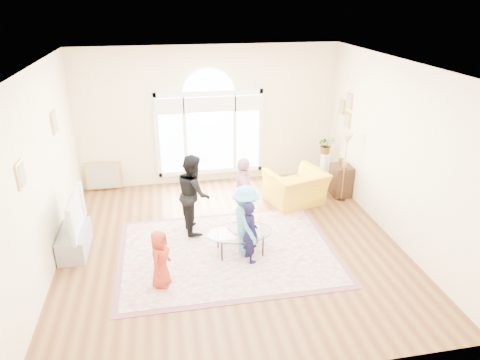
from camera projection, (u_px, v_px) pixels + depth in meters
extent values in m
plane|color=brown|center=(231.00, 245.00, 7.81)|extent=(6.00, 6.00, 0.00)
plane|color=#F6E5BD|center=(209.00, 116.00, 9.87)|extent=(6.00, 0.00, 6.00)
plane|color=#F6E5BD|center=(277.00, 266.00, 4.47)|extent=(6.00, 0.00, 6.00)
plane|color=#F6E5BD|center=(41.00, 176.00, 6.66)|extent=(0.00, 6.00, 6.00)
plane|color=#F6E5BD|center=(395.00, 152.00, 7.67)|extent=(0.00, 6.00, 6.00)
plane|color=white|center=(230.00, 66.00, 6.52)|extent=(6.00, 6.00, 0.00)
cube|color=white|center=(211.00, 171.00, 10.37)|extent=(2.50, 0.08, 0.10)
cube|color=white|center=(209.00, 93.00, 9.61)|extent=(2.50, 0.08, 0.10)
cube|color=white|center=(157.00, 137.00, 9.79)|extent=(0.10, 0.08, 2.00)
cube|color=white|center=(261.00, 131.00, 10.19)|extent=(0.10, 0.08, 2.00)
cube|color=#C6E2FF|center=(171.00, 136.00, 9.84)|extent=(0.55, 0.02, 1.80)
cube|color=#C6E2FF|center=(247.00, 131.00, 10.14)|extent=(0.55, 0.02, 1.80)
cube|color=#C6E2FF|center=(210.00, 134.00, 9.99)|extent=(1.10, 0.02, 1.80)
cylinder|color=#C6E2FF|center=(209.00, 95.00, 9.63)|extent=(1.20, 0.02, 1.20)
cube|color=white|center=(185.00, 135.00, 9.88)|extent=(0.07, 0.04, 1.80)
cube|color=white|center=(235.00, 132.00, 10.08)|extent=(0.07, 0.04, 1.80)
cube|color=white|center=(169.00, 106.00, 9.48)|extent=(0.65, 0.12, 0.35)
cube|color=white|center=(210.00, 104.00, 9.63)|extent=(1.20, 0.12, 0.35)
cube|color=white|center=(248.00, 102.00, 9.78)|extent=(0.65, 0.12, 0.35)
cube|color=tan|center=(54.00, 122.00, 7.63)|extent=(0.03, 0.34, 0.40)
cube|color=#ADA38E|center=(55.00, 122.00, 7.64)|extent=(0.01, 0.28, 0.34)
cube|color=tan|center=(21.00, 174.00, 5.69)|extent=(0.03, 0.30, 0.36)
cube|color=#ADA38E|center=(22.00, 174.00, 5.70)|extent=(0.01, 0.24, 0.30)
cube|color=tan|center=(349.00, 101.00, 9.33)|extent=(0.03, 0.28, 0.34)
cube|color=#ADA38E|center=(349.00, 101.00, 9.33)|extent=(0.01, 0.22, 0.28)
cube|color=tan|center=(347.00, 120.00, 9.50)|extent=(0.03, 0.28, 0.34)
cube|color=#ADA38E|center=(347.00, 120.00, 9.50)|extent=(0.01, 0.22, 0.28)
cube|color=tan|center=(342.00, 107.00, 9.73)|extent=(0.03, 0.26, 0.32)
cube|color=#ADA38E|center=(341.00, 107.00, 9.73)|extent=(0.01, 0.20, 0.26)
cube|color=beige|center=(228.00, 252.00, 7.58)|extent=(3.60, 2.60, 0.02)
cube|color=#7E4957|center=(228.00, 252.00, 7.58)|extent=(3.80, 2.80, 0.01)
cube|color=#92959A|center=(75.00, 241.00, 7.53)|extent=(0.45, 1.00, 0.42)
imported|color=black|center=(70.00, 213.00, 7.31)|extent=(0.15, 1.18, 0.68)
cube|color=#52C5B6|center=(75.00, 213.00, 7.33)|extent=(0.02, 0.97, 0.55)
ellipsoid|color=silver|center=(240.00, 232.00, 7.41)|extent=(1.15, 0.76, 0.02)
cylinder|color=black|center=(257.00, 235.00, 7.75)|extent=(0.03, 0.03, 0.40)
cylinder|color=black|center=(218.00, 239.00, 7.61)|extent=(0.03, 0.03, 0.40)
cylinder|color=black|center=(263.00, 247.00, 7.38)|extent=(0.03, 0.03, 0.40)
cylinder|color=black|center=(222.00, 252.00, 7.24)|extent=(0.03, 0.03, 0.40)
imported|color=#B2A58C|center=(231.00, 231.00, 7.42)|extent=(0.31, 0.35, 0.03)
imported|color=#B2A58C|center=(247.00, 233.00, 7.35)|extent=(0.25, 0.32, 0.02)
cylinder|color=red|center=(253.00, 224.00, 7.52)|extent=(0.07, 0.07, 0.12)
imported|color=yellow|center=(296.00, 188.00, 9.20)|extent=(1.39, 1.29, 0.75)
cube|color=black|center=(341.00, 180.00, 9.62)|extent=(0.40, 0.50, 0.70)
cylinder|color=black|center=(341.00, 199.00, 9.51)|extent=(0.20, 0.20, 0.02)
cylinder|color=#B69041|center=(344.00, 172.00, 9.24)|extent=(0.02, 0.02, 1.35)
cone|color=#CCB284|center=(347.00, 140.00, 8.95)|extent=(0.27, 0.27, 0.22)
cylinder|color=white|center=(324.00, 167.00, 10.34)|extent=(0.20, 0.20, 0.70)
imported|color=#33722D|center=(326.00, 145.00, 10.11)|extent=(0.42, 0.37, 0.44)
cube|color=tan|center=(106.00, 189.00, 10.00)|extent=(0.80, 0.14, 0.62)
imported|color=#AD301C|center=(160.00, 259.00, 6.53)|extent=(0.45, 0.54, 0.95)
imported|color=black|center=(250.00, 232.00, 7.12)|extent=(0.35, 0.45, 1.10)
imported|color=black|center=(194.00, 193.00, 7.99)|extent=(0.65, 0.80, 1.52)
imported|color=#F3AAC0|center=(243.00, 194.00, 8.03)|extent=(0.39, 0.86, 1.45)
imported|color=#57A9CE|center=(246.00, 221.00, 7.27)|extent=(0.57, 0.88, 1.28)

